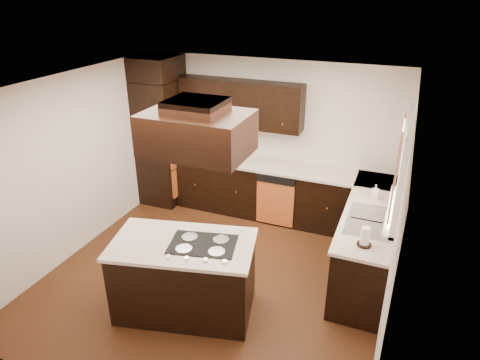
# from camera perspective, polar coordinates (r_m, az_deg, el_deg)

# --- Properties ---
(floor) EXTENTS (4.20, 4.20, 0.02)m
(floor) POSITION_cam_1_polar(r_m,az_deg,el_deg) (5.83, -3.20, -12.59)
(floor) COLOR brown
(floor) RESTS_ON ground
(ceiling) EXTENTS (4.20, 4.20, 0.02)m
(ceiling) POSITION_cam_1_polar(r_m,az_deg,el_deg) (4.74, -3.92, 12.38)
(ceiling) COLOR white
(ceiling) RESTS_ON ground
(wall_back) EXTENTS (4.20, 0.02, 2.50)m
(wall_back) POSITION_cam_1_polar(r_m,az_deg,el_deg) (6.98, 3.90, 5.71)
(wall_back) COLOR silver
(wall_back) RESTS_ON ground
(wall_front) EXTENTS (4.20, 0.02, 2.50)m
(wall_front) POSITION_cam_1_polar(r_m,az_deg,el_deg) (3.68, -18.14, -14.94)
(wall_front) COLOR silver
(wall_front) RESTS_ON ground
(wall_left) EXTENTS (0.02, 4.20, 2.50)m
(wall_left) POSITION_cam_1_polar(r_m,az_deg,el_deg) (6.30, -21.18, 1.86)
(wall_left) COLOR silver
(wall_left) RESTS_ON ground
(wall_right) EXTENTS (0.02, 4.20, 2.50)m
(wall_right) POSITION_cam_1_polar(r_m,az_deg,el_deg) (4.75, 20.29, -5.53)
(wall_right) COLOR silver
(wall_right) RESTS_ON ground
(oven_column) EXTENTS (0.65, 0.75, 2.12)m
(oven_column) POSITION_cam_1_polar(r_m,az_deg,el_deg) (7.42, -10.34, 4.97)
(oven_column) COLOR black
(oven_column) RESTS_ON floor
(wall_oven_face) EXTENTS (0.05, 0.62, 0.78)m
(wall_oven_face) POSITION_cam_1_polar(r_m,az_deg,el_deg) (7.22, -8.00, 5.10)
(wall_oven_face) COLOR orange
(wall_oven_face) RESTS_ON oven_column
(base_cabinets_back) EXTENTS (2.93, 0.60, 0.88)m
(base_cabinets_back) POSITION_cam_1_polar(r_m,az_deg,el_deg) (7.01, 3.18, -1.37)
(base_cabinets_back) COLOR black
(base_cabinets_back) RESTS_ON floor
(base_cabinets_right) EXTENTS (0.60, 2.40, 0.88)m
(base_cabinets_right) POSITION_cam_1_polar(r_m,az_deg,el_deg) (5.94, 16.67, -7.69)
(base_cabinets_right) COLOR black
(base_cabinets_right) RESTS_ON floor
(countertop_back) EXTENTS (2.93, 0.63, 0.04)m
(countertop_back) POSITION_cam_1_polar(r_m,az_deg,el_deg) (6.80, 3.23, 2.06)
(countertop_back) COLOR beige
(countertop_back) RESTS_ON base_cabinets_back
(countertop_right) EXTENTS (0.63, 2.40, 0.04)m
(countertop_right) POSITION_cam_1_polar(r_m,az_deg,el_deg) (5.71, 17.08, -3.76)
(countertop_right) COLOR beige
(countertop_right) RESTS_ON base_cabinets_right
(upper_cabinets) EXTENTS (2.00, 0.34, 0.72)m
(upper_cabinets) POSITION_cam_1_polar(r_m,az_deg,el_deg) (6.79, 0.05, 10.17)
(upper_cabinets) COLOR black
(upper_cabinets) RESTS_ON wall_back
(dishwasher_front) EXTENTS (0.60, 0.05, 0.72)m
(dishwasher_front) POSITION_cam_1_polar(r_m,az_deg,el_deg) (6.70, 4.72, -3.15)
(dishwasher_front) COLOR orange
(dishwasher_front) RESTS_ON floor
(window_frame) EXTENTS (0.06, 1.32, 1.12)m
(window_frame) POSITION_cam_1_polar(r_m,az_deg,el_deg) (5.08, 20.87, 1.42)
(window_frame) COLOR white
(window_frame) RESTS_ON wall_right
(window_pane) EXTENTS (0.00, 1.20, 1.00)m
(window_pane) POSITION_cam_1_polar(r_m,az_deg,el_deg) (5.08, 21.18, 1.37)
(window_pane) COLOR white
(window_pane) RESTS_ON wall_right
(curtain_left) EXTENTS (0.02, 0.34, 0.90)m
(curtain_left) POSITION_cam_1_polar(r_m,az_deg,el_deg) (4.67, 19.97, 0.21)
(curtain_left) COLOR beige
(curtain_left) RESTS_ON wall_right
(curtain_right) EXTENTS (0.02, 0.34, 0.90)m
(curtain_right) POSITION_cam_1_polar(r_m,az_deg,el_deg) (5.45, 20.54, 3.61)
(curtain_right) COLOR beige
(curtain_right) RESTS_ON wall_right
(sink_rim) EXTENTS (0.52, 0.84, 0.01)m
(sink_rim) POSITION_cam_1_polar(r_m,az_deg,el_deg) (5.39, 16.86, -5.23)
(sink_rim) COLOR silver
(sink_rim) RESTS_ON countertop_right
(island) EXTENTS (1.68, 1.16, 0.88)m
(island) POSITION_cam_1_polar(r_m,az_deg,el_deg) (5.08, -7.39, -12.85)
(island) COLOR black
(island) RESTS_ON floor
(island_top) EXTENTS (1.74, 1.22, 0.04)m
(island_top) POSITION_cam_1_polar(r_m,az_deg,el_deg) (4.82, -7.68, -8.51)
(island_top) COLOR beige
(island_top) RESTS_ON island
(cooktop) EXTENTS (0.81, 0.63, 0.01)m
(cooktop) POSITION_cam_1_polar(r_m,az_deg,el_deg) (4.75, -4.99, -8.52)
(cooktop) COLOR black
(cooktop) RESTS_ON island_top
(range_hood) EXTENTS (1.05, 0.72, 0.42)m
(range_hood) POSITION_cam_1_polar(r_m,az_deg,el_deg) (4.32, -5.75, 6.24)
(range_hood) COLOR black
(range_hood) RESTS_ON ceiling
(hood_duct) EXTENTS (0.55, 0.50, 0.13)m
(hood_duct) POSITION_cam_1_polar(r_m,az_deg,el_deg) (4.24, -5.91, 9.76)
(hood_duct) COLOR black
(hood_duct) RESTS_ON ceiling
(blender_base) EXTENTS (0.15, 0.15, 0.10)m
(blender_base) POSITION_cam_1_polar(r_m,az_deg,el_deg) (7.08, -4.63, 3.55)
(blender_base) COLOR silver
(blender_base) RESTS_ON countertop_back
(blender_pitcher) EXTENTS (0.13, 0.13, 0.26)m
(blender_pitcher) POSITION_cam_1_polar(r_m,az_deg,el_deg) (7.02, -4.68, 4.92)
(blender_pitcher) COLOR silver
(blender_pitcher) RESTS_ON blender_base
(spice_rack) EXTENTS (0.35, 0.10, 0.29)m
(spice_rack) POSITION_cam_1_polar(r_m,az_deg,el_deg) (7.00, -3.85, 4.15)
(spice_rack) COLOR black
(spice_rack) RESTS_ON countertop_back
(mixing_bowl) EXTENTS (0.31, 0.31, 0.07)m
(mixing_bowl) POSITION_cam_1_polar(r_m,az_deg,el_deg) (7.23, -6.46, 3.80)
(mixing_bowl) COLOR white
(mixing_bowl) RESTS_ON countertop_back
(soap_bottle) EXTENTS (0.09, 0.09, 0.20)m
(soap_bottle) POSITION_cam_1_polar(r_m,az_deg,el_deg) (5.91, 17.58, -1.52)
(soap_bottle) COLOR white
(soap_bottle) RESTS_ON countertop_right
(paper_towel) EXTENTS (0.11, 0.11, 0.22)m
(paper_towel) POSITION_cam_1_polar(r_m,az_deg,el_deg) (4.85, 16.34, -7.29)
(paper_towel) COLOR white
(paper_towel) RESTS_ON countertop_right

